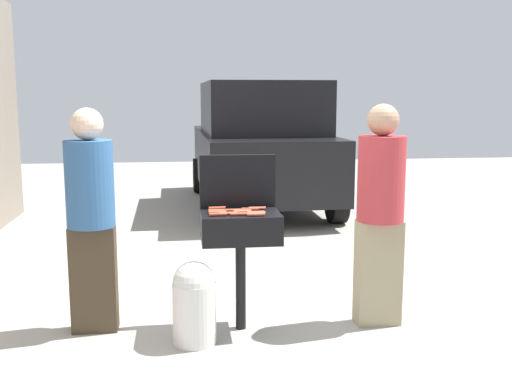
{
  "coord_description": "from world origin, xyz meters",
  "views": [
    {
      "loc": [
        -0.43,
        -4.59,
        1.8
      ],
      "look_at": [
        0.19,
        0.35,
        1.0
      ],
      "focal_mm": 41.93,
      "sensor_mm": 36.0,
      "label": 1
    }
  ],
  "objects_px": {
    "hot_dog_7": "(256,213)",
    "person_right": "(380,207)",
    "hot_dog_4": "(243,212)",
    "person_left": "(91,212)",
    "hot_dog_0": "(228,213)",
    "hot_dog_5": "(256,215)",
    "hot_dog_14": "(239,214)",
    "propane_tank": "(194,301)",
    "hot_dog_3": "(242,211)",
    "hot_dog_8": "(250,209)",
    "parked_minivan": "(259,144)",
    "hot_dog_13": "(217,211)",
    "hot_dog_1": "(234,210)",
    "hot_dog_9": "(218,212)",
    "hot_dog_2": "(257,208)",
    "hot_dog_10": "(217,208)",
    "bbq_grill": "(240,231)",
    "hot_dog_6": "(218,214)",
    "hot_dog_12": "(217,213)"
  },
  "relations": [
    {
      "from": "hot_dog_10",
      "to": "hot_dog_13",
      "type": "height_order",
      "value": "same"
    },
    {
      "from": "hot_dog_0",
      "to": "hot_dog_5",
      "type": "xyz_separation_m",
      "value": [
        0.2,
        -0.06,
        0.0
      ]
    },
    {
      "from": "hot_dog_10",
      "to": "parked_minivan",
      "type": "bearing_deg",
      "value": 78.95
    },
    {
      "from": "bbq_grill",
      "to": "propane_tank",
      "type": "bearing_deg",
      "value": -146.82
    },
    {
      "from": "hot_dog_14",
      "to": "person_left",
      "type": "height_order",
      "value": "person_left"
    },
    {
      "from": "bbq_grill",
      "to": "person_left",
      "type": "bearing_deg",
      "value": 174.39
    },
    {
      "from": "person_left",
      "to": "bbq_grill",
      "type": "bearing_deg",
      "value": -8.59
    },
    {
      "from": "hot_dog_0",
      "to": "hot_dog_6",
      "type": "bearing_deg",
      "value": -160.02
    },
    {
      "from": "hot_dog_13",
      "to": "parked_minivan",
      "type": "bearing_deg",
      "value": 79.09
    },
    {
      "from": "hot_dog_4",
      "to": "hot_dog_10",
      "type": "xyz_separation_m",
      "value": [
        -0.18,
        0.17,
        0.0
      ]
    },
    {
      "from": "hot_dog_7",
      "to": "person_right",
      "type": "bearing_deg",
      "value": 3.32
    },
    {
      "from": "hot_dog_14",
      "to": "propane_tank",
      "type": "xyz_separation_m",
      "value": [
        -0.34,
        -0.11,
        -0.62
      ]
    },
    {
      "from": "hot_dog_10",
      "to": "parked_minivan",
      "type": "height_order",
      "value": "parked_minivan"
    },
    {
      "from": "hot_dog_1",
      "to": "hot_dog_6",
      "type": "xyz_separation_m",
      "value": [
        -0.13,
        -0.15,
        0.0
      ]
    },
    {
      "from": "hot_dog_1",
      "to": "propane_tank",
      "type": "distance_m",
      "value": 0.74
    },
    {
      "from": "hot_dog_10",
      "to": "person_right",
      "type": "height_order",
      "value": "person_right"
    },
    {
      "from": "hot_dog_4",
      "to": "hot_dog_5",
      "type": "height_order",
      "value": "same"
    },
    {
      "from": "hot_dog_1",
      "to": "hot_dog_4",
      "type": "height_order",
      "value": "same"
    },
    {
      "from": "hot_dog_2",
      "to": "parked_minivan",
      "type": "distance_m",
      "value": 5.18
    },
    {
      "from": "bbq_grill",
      "to": "person_right",
      "type": "xyz_separation_m",
      "value": [
        1.09,
        -0.02,
        0.16
      ]
    },
    {
      "from": "hot_dog_6",
      "to": "hot_dog_12",
      "type": "distance_m",
      "value": 0.07
    },
    {
      "from": "hot_dog_10",
      "to": "hot_dog_14",
      "type": "height_order",
      "value": "same"
    },
    {
      "from": "hot_dog_5",
      "to": "hot_dog_6",
      "type": "distance_m",
      "value": 0.28
    },
    {
      "from": "hot_dog_1",
      "to": "hot_dog_7",
      "type": "bearing_deg",
      "value": -34.99
    },
    {
      "from": "hot_dog_3",
      "to": "person_left",
      "type": "xyz_separation_m",
      "value": [
        -1.13,
        0.12,
        -0.01
      ]
    },
    {
      "from": "hot_dog_14",
      "to": "parked_minivan",
      "type": "height_order",
      "value": "parked_minivan"
    },
    {
      "from": "bbq_grill",
      "to": "hot_dog_7",
      "type": "bearing_deg",
      "value": -36.8
    },
    {
      "from": "hot_dog_13",
      "to": "hot_dog_14",
      "type": "height_order",
      "value": "same"
    },
    {
      "from": "hot_dog_1",
      "to": "hot_dog_8",
      "type": "xyz_separation_m",
      "value": [
        0.13,
        0.03,
        0.0
      ]
    },
    {
      "from": "hot_dog_13",
      "to": "parked_minivan",
      "type": "relative_size",
      "value": 0.03
    },
    {
      "from": "hot_dog_4",
      "to": "person_left",
      "type": "distance_m",
      "value": 1.15
    },
    {
      "from": "bbq_grill",
      "to": "hot_dog_1",
      "type": "xyz_separation_m",
      "value": [
        -0.05,
        0.03,
        0.16
      ]
    },
    {
      "from": "bbq_grill",
      "to": "hot_dog_6",
      "type": "xyz_separation_m",
      "value": [
        -0.18,
        -0.12,
        0.16
      ]
    },
    {
      "from": "hot_dog_0",
      "to": "hot_dog_13",
      "type": "distance_m",
      "value": 0.15
    },
    {
      "from": "hot_dog_0",
      "to": "hot_dog_6",
      "type": "xyz_separation_m",
      "value": [
        -0.08,
        -0.03,
        0.0
      ]
    },
    {
      "from": "hot_dog_10",
      "to": "bbq_grill",
      "type": "bearing_deg",
      "value": -38.35
    },
    {
      "from": "hot_dog_0",
      "to": "hot_dog_10",
      "type": "xyz_separation_m",
      "value": [
        -0.07,
        0.23,
        0.0
      ]
    },
    {
      "from": "hot_dog_8",
      "to": "hot_dog_9",
      "type": "xyz_separation_m",
      "value": [
        -0.25,
        -0.06,
        0.0
      ]
    },
    {
      "from": "hot_dog_7",
      "to": "person_left",
      "type": "relative_size",
      "value": 0.08
    },
    {
      "from": "hot_dog_6",
      "to": "propane_tank",
      "type": "relative_size",
      "value": 0.21
    },
    {
      "from": "hot_dog_5",
      "to": "person_right",
      "type": "bearing_deg",
      "value": 7.57
    },
    {
      "from": "hot_dog_2",
      "to": "hot_dog_7",
      "type": "distance_m",
      "value": 0.17
    },
    {
      "from": "hot_dog_2",
      "to": "hot_dog_10",
      "type": "bearing_deg",
      "value": 171.55
    },
    {
      "from": "hot_dog_8",
      "to": "parked_minivan",
      "type": "distance_m",
      "value": 5.21
    },
    {
      "from": "hot_dog_5",
      "to": "hot_dog_9",
      "type": "xyz_separation_m",
      "value": [
        -0.27,
        0.15,
        0.0
      ]
    },
    {
      "from": "bbq_grill",
      "to": "person_left",
      "type": "relative_size",
      "value": 0.54
    },
    {
      "from": "hot_dog_1",
      "to": "hot_dog_14",
      "type": "relative_size",
      "value": 1.0
    },
    {
      "from": "hot_dog_7",
      "to": "hot_dog_6",
      "type": "bearing_deg",
      "value": -172.31
    },
    {
      "from": "person_right",
      "to": "hot_dog_13",
      "type": "bearing_deg",
      "value": 11.8
    },
    {
      "from": "hot_dog_3",
      "to": "hot_dog_8",
      "type": "xyz_separation_m",
      "value": [
        0.07,
        0.06,
        0.0
      ]
    }
  ]
}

